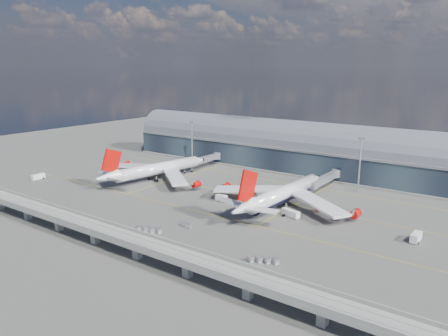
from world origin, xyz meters
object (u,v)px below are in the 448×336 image
Objects in this scene: airliner_left at (155,169)px; cargo_train_0 at (186,225)px; floodlight_mast_right at (360,163)px; service_truck_4 at (251,198)px; service_truck_1 at (221,198)px; service_truck_2 at (291,213)px; floodlight_mast_left at (192,142)px; airliner_right at (282,194)px; cargo_train_2 at (263,260)px; service_truck_5 at (305,185)px; service_truck_3 at (416,237)px; service_truck_0 at (38,177)px; cargo_train_1 at (148,230)px.

airliner_left is 70.23m from cargo_train_0.
floodlight_mast_right is 53.80m from service_truck_4.
service_truck_1 is at bearing 1.15° from cargo_train_0.
service_truck_4 is at bearing 86.86° from service_truck_2.
floodlight_mast_left is 5.14× the size of cargo_train_0.
airliner_right is at bearing -26.24° from floodlight_mast_left.
service_truck_1 is 0.54× the size of cargo_train_2.
service_truck_2 is at bearing -121.35° from service_truck_5.
airliner_left is at bearing 178.47° from service_truck_3.
service_truck_5 is 1.07× the size of cargo_train_0.
service_truck_2 is at bearing -28.40° from floodlight_mast_left.
floodlight_mast_left is at bearing 26.48° from cargo_train_0.
service_truck_0 is at bearing -159.09° from service_truck_4.
floodlight_mast_right reaches higher than service_truck_1.
airliner_left is (8.30, -39.50, -7.86)m from floodlight_mast_left.
cargo_train_0 is (-2.52, -40.13, -0.48)m from service_truck_4.
floodlight_mast_left is 3.20× the size of service_truck_2.
service_truck_1 is (48.88, -9.50, -4.29)m from airliner_left.
floodlight_mast_left reaches higher than service_truck_5.
service_truck_4 is 34.85m from service_truck_5.
cargo_train_2 is (25.75, -82.83, -0.46)m from service_truck_5.
floodlight_mast_right reaches higher than service_truck_4.
service_truck_0 is 100.40m from cargo_train_1.
airliner_left is at bearing 155.54° from service_truck_5.
floodlight_mast_left is 4.00× the size of service_truck_3.
service_truck_2 is at bearing -18.46° from cargo_train_1.
service_truck_0 reaches higher than service_truck_4.
service_truck_0 is 0.75× the size of cargo_train_2.
service_truck_4 is (67.25, -40.87, -12.30)m from floodlight_mast_left.
service_truck_3 is (53.67, -6.15, -4.02)m from airliner_right.
service_truck_5 is (-13.70, 41.59, -0.15)m from service_truck_2.
service_truck_1 is at bearing -158.85° from airliner_right.
service_truck_3 is (35.79, -46.63, -12.06)m from floodlight_mast_right.
airliner_left is at bearing 85.50° from cargo_train_2.
service_truck_5 is 86.74m from cargo_train_2.
floodlight_mast_right is 3.59× the size of service_truck_0.
floodlight_mast_left is 2.69× the size of cargo_train_2.
service_truck_3 is at bearing -83.24° from service_truck_5.
floodlight_mast_right is 4.00× the size of service_truck_3.
cargo_train_2 is at bearing -88.37° from floodlight_mast_right.
service_truck_1 is at bearing -137.23° from service_truck_4.
floodlight_mast_right reaches higher than service_truck_2.
floodlight_mast_left is at bearing 111.61° from airliner_left.
service_truck_0 is 144.85m from cargo_train_2.
service_truck_4 reaches higher than cargo_train_2.
airliner_left reaches higher than service_truck_0.
service_truck_3 is at bearing -91.63° from service_truck_1.
airliner_right is at bearing 12.71° from service_truck_0.
cargo_train_1 is at bearing 176.73° from service_truck_1.
airliner_right is 44.34m from cargo_train_0.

